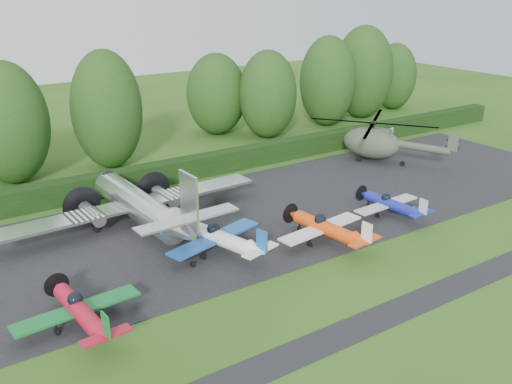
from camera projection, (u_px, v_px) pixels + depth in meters
ground at (312, 275)px, 36.35m from camera, size 160.00×160.00×0.00m
apron at (231, 222)px, 44.16m from camera, size 70.00×18.00×0.01m
taxiway_verge at (379, 319)px, 31.66m from camera, size 70.00×2.00×0.00m
hedgerow at (170, 182)px, 52.75m from camera, size 90.00×1.60×2.00m
transport_plane at (140, 205)px, 42.40m from camera, size 20.87×16.01×6.69m
light_plane_red at (80, 311)px, 30.40m from camera, size 6.96×7.31×2.67m
light_plane_white at (220, 238)px, 38.66m from camera, size 7.62×8.01×2.93m
light_plane_orange at (326, 228)px, 40.29m from camera, size 7.25×7.63×2.79m
light_plane_blue at (391, 204)px, 44.97m from camera, size 6.23×6.55×2.39m
helicopter at (372, 140)px, 58.04m from camera, size 12.76×14.94×4.11m
sign_board at (387, 134)px, 64.44m from camera, size 2.89×0.11×1.62m
tree_0 at (216, 94)px, 67.36m from camera, size 7.09×7.09×9.62m
tree_1 at (268, 95)px, 65.76m from camera, size 6.72×6.72×10.18m
tree_3 at (363, 72)px, 75.05m from camera, size 7.75×7.75×12.09m
tree_4 at (394, 76)px, 80.52m from camera, size 6.18×6.18×9.27m
tree_6 at (328, 81)px, 71.11m from camera, size 7.03×7.03×11.21m
tree_7 at (8, 123)px, 50.77m from camera, size 7.17×7.17×11.14m
tree_8 at (107, 110)px, 54.93m from camera, size 6.83×6.83×11.57m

